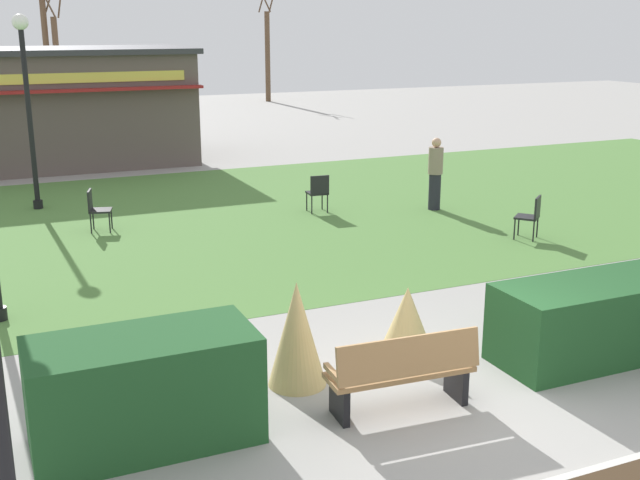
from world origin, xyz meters
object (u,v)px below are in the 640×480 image
cafe_chair_east (318,190)px  cafe_chair_north (532,214)px  food_kiosk (41,107)px  tree_left_bg (268,54)px  cafe_chair_west (96,207)px  tree_right_bg (57,62)px  lamppost_far (27,89)px  person_strolling (435,173)px  tree_center_bg (46,48)px  park_bench (403,372)px

cafe_chair_east → cafe_chair_north: same height
food_kiosk → tree_left_bg: tree_left_bg is taller
cafe_chair_west → tree_right_bg: bearing=85.6°
lamppost_far → food_kiosk: 6.46m
cafe_chair_north → tree_right_bg: 28.28m
lamppost_far → food_kiosk: bearing=83.3°
person_strolling → cafe_chair_east: bearing=-179.5°
cafe_chair_east → tree_right_bg: 23.98m
cafe_chair_west → tree_center_bg: (1.40, 23.61, 2.59)m
tree_right_bg → tree_center_bg: size_ratio=0.80×
park_bench → person_strolling: 10.10m
cafe_chair_west → cafe_chair_north: (7.93, -4.18, 0.00)m
cafe_chair_north → park_bench: bearing=-138.4°
cafe_chair_west → food_kiosk: bearing=91.4°
cafe_chair_west → tree_center_bg: bearing=86.6°
cafe_chair_east → tree_left_bg: size_ratio=0.15×
lamppost_far → tree_center_bg: size_ratio=0.64×
cafe_chair_east → tree_center_bg: bearing=98.4°
park_bench → lamppost_far: 12.78m
park_bench → tree_left_bg: tree_left_bg is taller
tree_right_bg → tree_center_bg: 0.84m
cafe_chair_north → person_strolling: size_ratio=0.53×
park_bench → cafe_chair_north: 8.03m
food_kiosk → cafe_chair_east: size_ratio=10.13×
cafe_chair_north → tree_left_bg: size_ratio=0.15×
cafe_chair_west → tree_left_bg: size_ratio=0.15×
cafe_chair_east → tree_left_bg: 27.03m
lamppost_far → cafe_chair_north: lamppost_far is taller
lamppost_far → cafe_chair_north: 11.48m
cafe_chair_west → person_strolling: (7.56, -1.13, 0.33)m
park_bench → tree_center_bg: 33.23m
lamppost_far → tree_center_bg: 21.02m
park_bench → tree_left_bg: 36.66m
food_kiosk → cafe_chair_north: food_kiosk is taller
person_strolling → tree_right_bg: 25.20m
cafe_chair_west → cafe_chair_east: (4.93, -0.34, 0.00)m
park_bench → cafe_chair_west: 9.71m
cafe_chair_east → cafe_chair_north: bearing=-52.0°
tree_left_bg → tree_center_bg: tree_center_bg is taller
park_bench → cafe_chair_north: (6.00, 5.33, 0.05)m
lamppost_far → tree_left_bg: 26.64m
tree_center_bg → cafe_chair_east: bearing=-81.6°
cafe_chair_east → tree_center_bg: (-3.53, 23.95, 2.59)m
park_bench → cafe_chair_east: park_bench is taller
food_kiosk → person_strolling: 12.85m
cafe_chair_west → person_strolling: person_strolling is taller
lamppost_far → cafe_chair_east: bearing=-27.5°
park_bench → tree_center_bg: tree_center_bg is taller
lamppost_far → person_strolling: size_ratio=2.63×
tree_left_bg → tree_right_bg: 11.50m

